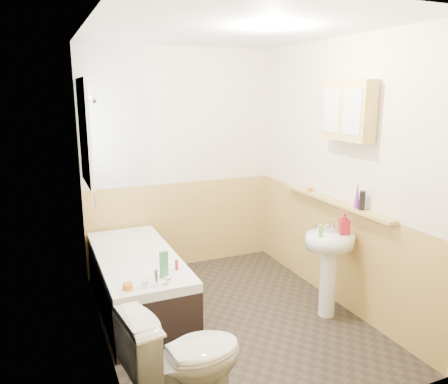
{
  "coord_description": "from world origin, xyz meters",
  "views": [
    {
      "loc": [
        -1.49,
        -3.31,
        2.02
      ],
      "look_at": [
        0.0,
        0.15,
        1.15
      ],
      "focal_mm": 35.0,
      "sensor_mm": 36.0,
      "label": 1
    }
  ],
  "objects_px": {
    "toilet": "(185,361)",
    "sink": "(329,257)",
    "pine_shelf": "(333,201)",
    "medicine_cabinet": "(348,111)",
    "bathtub": "(138,280)"
  },
  "relations": [
    {
      "from": "toilet",
      "to": "sink",
      "type": "height_order",
      "value": "sink"
    },
    {
      "from": "toilet",
      "to": "sink",
      "type": "xyz_separation_m",
      "value": [
        1.6,
        0.71,
        0.18
      ]
    },
    {
      "from": "toilet",
      "to": "pine_shelf",
      "type": "xyz_separation_m",
      "value": [
        1.8,
        0.96,
        0.63
      ]
    },
    {
      "from": "medicine_cabinet",
      "to": "sink",
      "type": "bearing_deg",
      "value": -154.47
    },
    {
      "from": "bathtub",
      "to": "sink",
      "type": "height_order",
      "value": "sink"
    },
    {
      "from": "bathtub",
      "to": "sink",
      "type": "xyz_separation_m",
      "value": [
        1.57,
        -0.81,
        0.28
      ]
    },
    {
      "from": "pine_shelf",
      "to": "medicine_cabinet",
      "type": "xyz_separation_m",
      "value": [
        -0.03,
        -0.17,
        0.85
      ]
    },
    {
      "from": "toilet",
      "to": "sink",
      "type": "relative_size",
      "value": 0.87
    },
    {
      "from": "toilet",
      "to": "pine_shelf",
      "type": "bearing_deg",
      "value": -69.33
    },
    {
      "from": "bathtub",
      "to": "medicine_cabinet",
      "type": "height_order",
      "value": "medicine_cabinet"
    },
    {
      "from": "sink",
      "to": "medicine_cabinet",
      "type": "bearing_deg",
      "value": 33.43
    },
    {
      "from": "toilet",
      "to": "pine_shelf",
      "type": "relative_size",
      "value": 0.5
    },
    {
      "from": "sink",
      "to": "medicine_cabinet",
      "type": "height_order",
      "value": "medicine_cabinet"
    },
    {
      "from": "bathtub",
      "to": "pine_shelf",
      "type": "distance_m",
      "value": 1.99
    },
    {
      "from": "sink",
      "to": "medicine_cabinet",
      "type": "distance_m",
      "value": 1.31
    }
  ]
}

